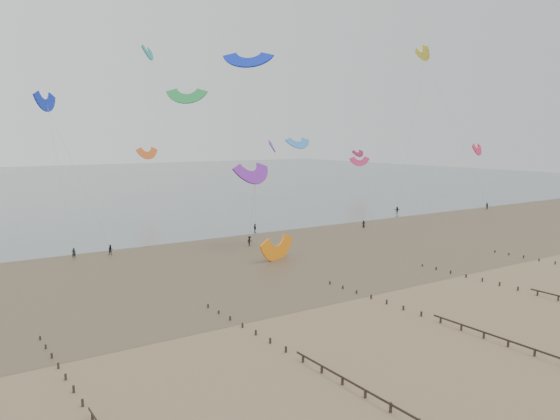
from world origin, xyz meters
The scene contains 7 objects.
ground centered at (0.00, 0.00, 0.00)m, with size 500.00×500.00×0.00m, color brown.
sea_and_shore centered at (-4.08, 34.40, 0.01)m, with size 500.00×665.00×0.03m.
groynes centered at (4.00, -19.05, 0.47)m, with size 72.16×50.16×1.00m.
kitesurfer_lead centered at (-20.44, 47.29, 0.86)m, with size 0.63×0.41×1.72m, color black.
kitesurfers centered at (33.59, 47.54, 0.88)m, with size 102.76×15.76×1.86m.
grounded_kite centered at (6.54, 28.34, 0.00)m, with size 7.53×3.94×5.73m, color orange, non-canonical shape.
kites_airborne centered at (-4.37, 89.23, 20.50)m, with size 233.39×112.46×41.39m.
Camera 1 is at (-40.97, -42.89, 19.52)m, focal length 35.00 mm.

